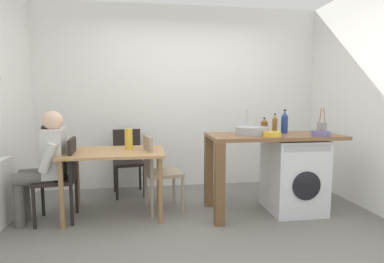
{
  "coord_description": "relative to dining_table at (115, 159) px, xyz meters",
  "views": [
    {
      "loc": [
        -0.46,
        -2.75,
        1.31
      ],
      "look_at": [
        -0.01,
        0.45,
        0.97
      ],
      "focal_mm": 27.62,
      "sensor_mm": 36.0,
      "label": 1
    }
  ],
  "objects": [
    {
      "name": "chair_spare_by_wall",
      "position": [
        0.09,
        0.77,
        -0.14
      ],
      "size": [
        0.47,
        0.47,
        0.9
      ],
      "rotation": [
        0.0,
        0.0,
        3.33
      ],
      "color": "black",
      "rests_on": "ground_plane"
    },
    {
      "name": "chair_person_seat",
      "position": [
        -0.55,
        -0.09,
        -0.14
      ],
      "size": [
        0.44,
        0.44,
        0.9
      ],
      "rotation": [
        0.0,
        0.0,
        1.67
      ],
      "color": "black",
      "rests_on": "ground_plane"
    },
    {
      "name": "sink_basin",
      "position": [
        1.55,
        -0.17,
        0.32
      ],
      "size": [
        0.38,
        0.38,
        0.09
      ],
      "primitive_type": "cylinder",
      "color": "#9EA0A5",
      "rests_on": "kitchen_counter"
    },
    {
      "name": "colander",
      "position": [
        2.26,
        -0.39,
        0.31
      ],
      "size": [
        0.2,
        0.2,
        0.06
      ],
      "color": "slate",
      "rests_on": "kitchen_counter"
    },
    {
      "name": "kitchen_counter",
      "position": [
        1.6,
        -0.17,
        0.12
      ],
      "size": [
        1.5,
        0.68,
        0.92
      ],
      "color": "brown",
      "rests_on": "ground_plane"
    },
    {
      "name": "bottle_tall_green",
      "position": [
        1.79,
        0.05,
        0.36
      ],
      "size": [
        0.08,
        0.08,
        0.18
      ],
      "color": "brown",
      "rests_on": "kitchen_counter"
    },
    {
      "name": "vase",
      "position": [
        0.15,
        0.1,
        0.22
      ],
      "size": [
        0.09,
        0.09,
        0.24
      ],
      "primitive_type": "cylinder",
      "color": "gold",
      "rests_on": "dining_table"
    },
    {
      "name": "seated_person",
      "position": [
        -0.71,
        -0.11,
        0.03
      ],
      "size": [
        0.52,
        0.53,
        1.2
      ],
      "rotation": [
        0.0,
        0.0,
        1.67
      ],
      "color": "#595651",
      "rests_on": "ground_plane"
    },
    {
      "name": "mixing_bowl",
      "position": [
        1.71,
        -0.37,
        0.31
      ],
      "size": [
        0.19,
        0.19,
        0.05
      ],
      "color": "gold",
      "rests_on": "kitchen_counter"
    },
    {
      "name": "bottle_squat_brown",
      "position": [
        1.86,
        -0.09,
        0.38
      ],
      "size": [
        0.06,
        0.06,
        0.24
      ],
      "color": "brown",
      "rests_on": "kitchen_counter"
    },
    {
      "name": "wall_back",
      "position": [
        0.87,
        1.1,
        0.71
      ],
      "size": [
        4.6,
        0.1,
        2.7
      ],
      "primitive_type": "cube",
      "color": "white",
      "rests_on": "ground_plane"
    },
    {
      "name": "bottle_clear_small",
      "position": [
        1.98,
        -0.1,
        0.4
      ],
      "size": [
        0.08,
        0.08,
        0.28
      ],
      "color": "navy",
      "rests_on": "kitchen_counter"
    },
    {
      "name": "dining_table",
      "position": [
        0.0,
        0.0,
        0.0
      ],
      "size": [
        1.1,
        0.76,
        0.74
      ],
      "color": "tan",
      "rests_on": "ground_plane"
    },
    {
      "name": "utensil_crock",
      "position": [
        2.44,
        -0.12,
        0.35
      ],
      "size": [
        0.11,
        0.11,
        0.3
      ],
      "color": "gray",
      "rests_on": "kitchen_counter"
    },
    {
      "name": "ground_plane",
      "position": [
        0.87,
        -0.65,
        -0.64
      ],
      "size": [
        5.46,
        5.46,
        0.0
      ],
      "primitive_type": "plane",
      "color": "slate"
    },
    {
      "name": "tap",
      "position": [
        1.55,
        0.01,
        0.42
      ],
      "size": [
        0.02,
        0.02,
        0.28
      ],
      "primitive_type": "cylinder",
      "color": "#B2B2B7",
      "rests_on": "kitchen_counter"
    },
    {
      "name": "scissors",
      "position": [
        1.76,
        -0.27,
        0.28
      ],
      "size": [
        0.15,
        0.06,
        0.01
      ],
      "color": "#B2B2B7",
      "rests_on": "kitchen_counter"
    },
    {
      "name": "washing_machine",
      "position": [
        2.07,
        -0.17,
        -0.21
      ],
      "size": [
        0.6,
        0.61,
        0.86
      ],
      "color": "silver",
      "rests_on": "ground_plane"
    },
    {
      "name": "chair_opposite",
      "position": [
        0.48,
        0.03,
        -0.14
      ],
      "size": [
        0.47,
        0.47,
        0.9
      ],
      "rotation": [
        0.0,
        0.0,
        -1.36
      ],
      "color": "gray",
      "rests_on": "ground_plane"
    }
  ]
}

